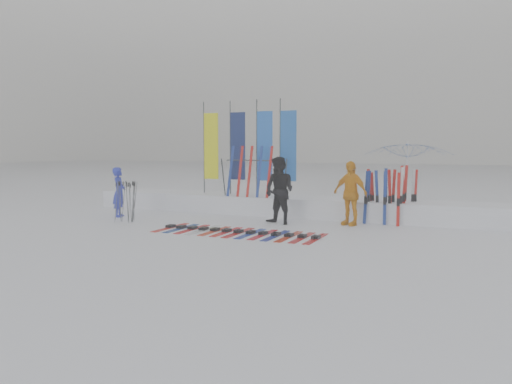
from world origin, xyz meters
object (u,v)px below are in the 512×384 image
at_px(person_yellow, 350,193).
at_px(ski_rack, 254,173).
at_px(person_black, 279,191).
at_px(ski_row, 238,232).
at_px(tent_canopy, 408,178).
at_px(person_blue, 119,192).

bearing_deg(person_yellow, ski_rack, -175.79).
bearing_deg(person_black, ski_row, -84.32).
relative_size(person_yellow, ski_rack, 0.89).
height_order(tent_canopy, ski_rack, tent_canopy).
relative_size(person_blue, person_black, 0.81).
distance_m(person_blue, tent_canopy, 9.20).
xyz_separation_m(person_blue, tent_canopy, (8.35, 3.84, 0.44)).
height_order(person_black, ski_row, person_black).
bearing_deg(ski_rack, tent_canopy, 19.00).
xyz_separation_m(person_blue, ski_row, (4.81, -1.19, -0.75)).
bearing_deg(person_black, tent_canopy, 63.59).
xyz_separation_m(person_black, tent_canopy, (3.13, 3.19, 0.26)).
height_order(person_blue, person_black, person_black).
bearing_deg(ski_row, person_black, 77.56).
distance_m(person_black, ski_rack, 2.23).
distance_m(person_yellow, tent_canopy, 2.85).
height_order(person_blue, person_yellow, person_yellow).
distance_m(person_blue, person_yellow, 7.23).
relative_size(person_yellow, tent_canopy, 0.67).
xyz_separation_m(person_blue, person_black, (5.21, 0.66, 0.18)).
height_order(person_blue, ski_rack, ski_rack).
relative_size(tent_canopy, ski_row, 0.63).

